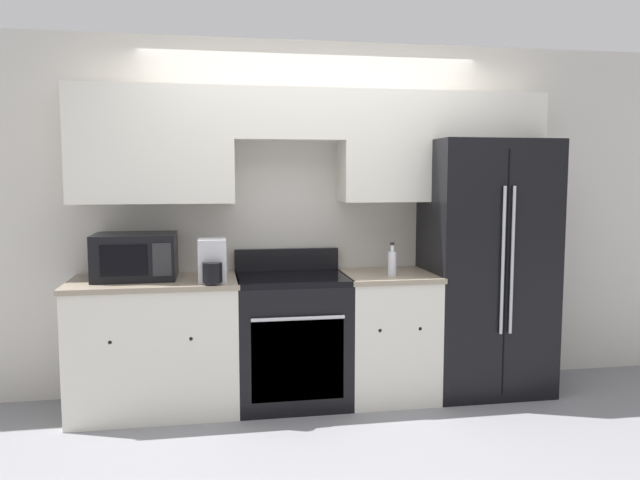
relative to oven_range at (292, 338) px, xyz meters
name	(u,v)px	position (x,y,z in m)	size (l,w,h in m)	color
ground_plane	(328,415)	(0.20, -0.31, -0.46)	(12.00, 12.00, 0.00)	gray
wall_back	(315,189)	(0.21, 0.27, 1.05)	(8.00, 0.39, 2.60)	beige
lower_cabinets_left	(156,345)	(-0.94, 0.00, 0.00)	(1.13, 0.64, 0.91)	silver
lower_cabinets_right	(387,334)	(0.70, 0.00, 0.00)	(0.65, 0.64, 0.91)	silver
oven_range	(292,338)	(0.00, 0.00, 0.00)	(0.78, 0.65, 1.07)	black
refrigerator	(485,266)	(1.46, 0.03, 0.47)	(0.88, 0.72, 1.87)	black
microwave	(136,256)	(-1.06, 0.06, 0.60)	(0.54, 0.42, 0.31)	black
bottle	(392,263)	(0.70, -0.11, 0.54)	(0.06, 0.06, 0.24)	silver
paper_towel_holder	(212,263)	(-0.55, -0.18, 0.58)	(0.18, 0.26, 0.29)	#B7B7BC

